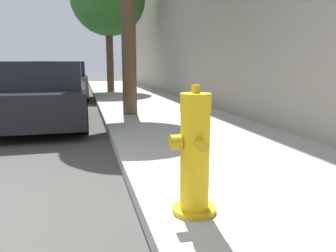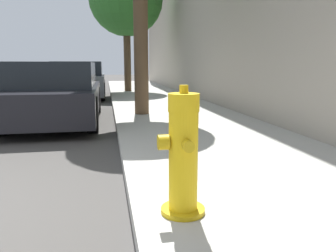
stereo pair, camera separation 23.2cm
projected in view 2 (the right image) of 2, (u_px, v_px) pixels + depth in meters
sidewalk_slab at (286, 194)px, 2.89m from camera, size 2.75×40.00×0.14m
fire_hydrant at (183, 156)px, 2.29m from camera, size 0.34×0.33×0.92m
parked_car_near at (56, 93)px, 6.81m from camera, size 1.75×4.15×1.24m
parked_car_mid at (79, 80)px, 11.90m from camera, size 1.82×4.00×1.30m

